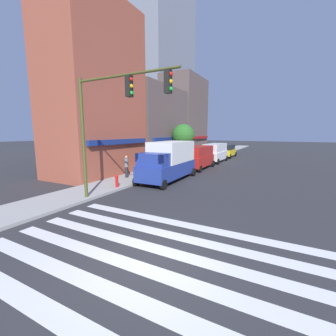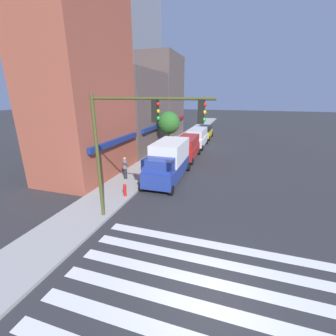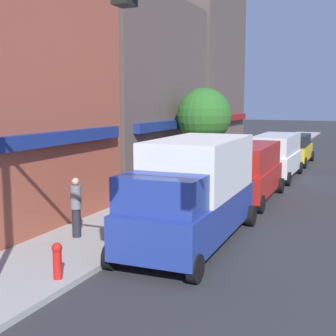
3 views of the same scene
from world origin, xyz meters
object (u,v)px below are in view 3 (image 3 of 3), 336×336
Objects in this scene: traffic_signal at (59,54)px; street_tree at (204,116)px; box_truck_blue at (193,190)px; van_white at (276,154)px; suv_yellow at (294,148)px; fire_hydrant at (57,259)px; pedestrian_red_jacket at (222,164)px; van_red at (248,170)px; pedestrian_grey_coat at (76,206)px; pedestrian_green_top at (166,185)px.

street_tree is (15.67, 3.22, -1.39)m from traffic_signal.
van_white is at bearing -1.24° from box_truck_blue.
suv_yellow is 5.61× the size of fire_hydrant.
van_red is at bearing 64.02° from pedestrian_red_jacket.
van_red is at bearing -1.24° from box_truck_blue.
fire_hydrant is at bearing 156.46° from box_truck_blue.
street_tree is at bearing 16.13° from box_truck_blue.
traffic_signal is 1.05× the size of box_truck_blue.
box_truck_blue is 3.53× the size of pedestrian_grey_coat.
traffic_signal is 3.72× the size of pedestrian_green_top.
street_tree reaches higher than suv_yellow.
pedestrian_red_jacket is (6.28, -0.18, 0.00)m from pedestrian_green_top.
fire_hydrant is at bearing 28.75° from pedestrian_red_jacket.
van_red is 2.85× the size of pedestrian_green_top.
traffic_signal is 1.32× the size of van_white.
van_white reaches higher than fire_hydrant.
pedestrian_grey_coat is (-7.78, 3.20, -0.21)m from van_red.
traffic_signal is at bearing -140.57° from fire_hydrant.
pedestrian_green_top is at bearing 3.69° from fire_hydrant.
pedestrian_grey_coat is at bearing 109.47° from box_truck_blue.
street_tree is (10.16, -0.40, 2.35)m from pedestrian_grey_coat.
traffic_signal is at bearing -179.88° from suv_yellow.
pedestrian_green_top is (9.68, 2.57, -3.73)m from traffic_signal.
traffic_signal is 26.03m from suv_yellow.
suv_yellow is 2.67× the size of pedestrian_green_top.
box_truck_blue is 4.59m from fire_hydrant.
street_tree reaches higher than pedestrian_red_jacket.
pedestrian_green_top is at bearing 53.45° from pedestrian_grey_coat.
street_tree is at bearing 11.60° from traffic_signal.
pedestrian_green_top is 1.00× the size of pedestrian_grey_coat.
van_white is 6.30m from suv_yellow.
suv_yellow reaches higher than pedestrian_grey_coat.
van_white is at bearing -1.36° from van_red.
van_white is 2.83× the size of pedestrian_grey_coat.
street_tree reaches higher than pedestrian_grey_coat.
box_truck_blue reaches higher than pedestrian_grey_coat.
suv_yellow is at bearing 0.93° from traffic_signal.
suv_yellow reaches higher than pedestrian_green_top.
pedestrian_red_jacket is (2.67, 1.97, -0.21)m from van_red.
box_truck_blue is 3.46m from pedestrian_grey_coat.
box_truck_blue is 7.42× the size of fire_hydrant.
pedestrian_red_jacket reaches higher than fire_hydrant.
traffic_signal reaches higher than fire_hydrant.
box_truck_blue is 19.04m from suv_yellow.
street_tree is at bearing 143.63° from van_white.
traffic_signal is 1.30× the size of van_red.
box_truck_blue reaches higher than pedestrian_green_top.
pedestrian_grey_coat is 3.33m from fire_hydrant.
traffic_signal reaches higher than suv_yellow.
pedestrian_grey_coat is at bearing 33.30° from traffic_signal.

